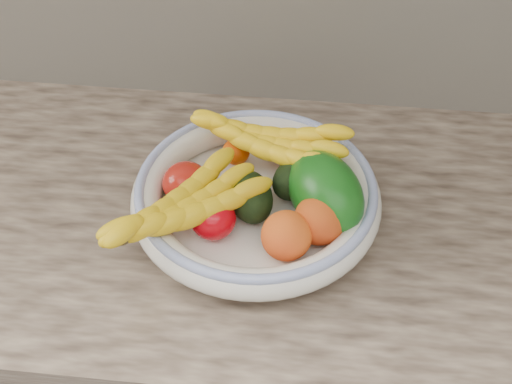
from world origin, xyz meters
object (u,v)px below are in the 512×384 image
object	(u,v)px
fruit_bowl	(256,197)
green_mango	(325,192)
banana_bunch_back	(268,145)
banana_bunch_front	(182,212)

from	to	relation	value
fruit_bowl	green_mango	xyz separation A→B (m)	(0.11, -0.01, 0.03)
green_mango	banana_bunch_back	xyz separation A→B (m)	(-0.10, 0.09, 0.01)
fruit_bowl	banana_bunch_back	world-z (taller)	banana_bunch_back
banana_bunch_front	green_mango	bearing A→B (deg)	-28.59
banana_bunch_front	banana_bunch_back	bearing A→B (deg)	7.51
fruit_bowl	banana_bunch_front	size ratio (longest dim) A/B	1.36
green_mango	banana_bunch_back	bearing A→B (deg)	106.13
green_mango	banana_bunch_front	distance (m)	0.22
green_mango	banana_bunch_back	distance (m)	0.13
green_mango	fruit_bowl	bearing A→B (deg)	145.16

